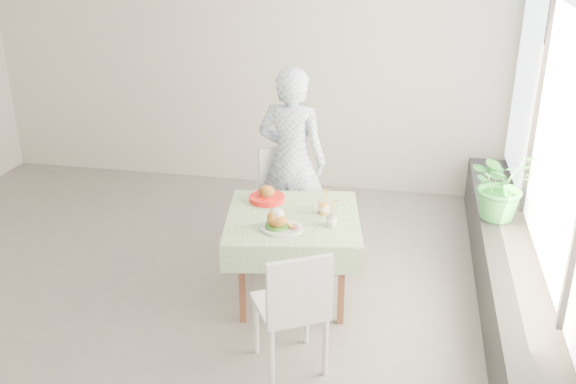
% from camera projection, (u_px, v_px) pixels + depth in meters
% --- Properties ---
extents(floor, '(6.00, 6.00, 0.00)m').
position_uv_depth(floor, '(171.00, 283.00, 5.58)').
color(floor, slate).
rests_on(floor, ground).
extents(wall_back, '(6.00, 0.02, 2.80)m').
position_uv_depth(wall_back, '(242.00, 65.00, 7.29)').
color(wall_back, beige).
rests_on(wall_back, ground).
extents(wall_right, '(0.02, 5.00, 2.80)m').
position_uv_depth(wall_right, '(562.00, 154.00, 4.49)').
color(wall_right, beige).
rests_on(wall_right, ground).
extents(window_pane, '(0.01, 4.80, 2.18)m').
position_uv_depth(window_pane, '(563.00, 120.00, 4.40)').
color(window_pane, '#D1E0F9').
rests_on(window_pane, ground).
extents(window_ledge, '(0.40, 4.80, 0.50)m').
position_uv_depth(window_ledge, '(510.00, 293.00, 4.97)').
color(window_ledge, black).
rests_on(window_ledge, ground).
extents(cafe_table, '(1.20, 1.20, 0.74)m').
position_uv_depth(cafe_table, '(293.00, 247.00, 5.21)').
color(cafe_table, brown).
rests_on(cafe_table, ground).
extents(chair_far, '(0.64, 0.64, 0.97)m').
position_uv_depth(chair_far, '(289.00, 219.00, 6.08)').
color(chair_far, white).
rests_on(chair_far, ground).
extents(chair_near, '(0.61, 0.61, 0.95)m').
position_uv_depth(chair_near, '(291.00, 330.00, 4.44)').
color(chair_near, white).
rests_on(chair_near, ground).
extents(diner, '(0.68, 0.49, 1.76)m').
position_uv_depth(diner, '(292.00, 161.00, 5.87)').
color(diner, '#82A4D0').
rests_on(diner, ground).
extents(main_dish, '(0.33, 0.33, 0.17)m').
position_uv_depth(main_dish, '(279.00, 223.00, 4.86)').
color(main_dish, white).
rests_on(main_dish, cafe_table).
extents(juice_cup_orange, '(0.09, 0.09, 0.26)m').
position_uv_depth(juice_cup_orange, '(324.00, 207.00, 5.12)').
color(juice_cup_orange, white).
rests_on(juice_cup_orange, cafe_table).
extents(juice_cup_lemonade, '(0.09, 0.09, 0.26)m').
position_uv_depth(juice_cup_lemonade, '(332.00, 219.00, 4.91)').
color(juice_cup_lemonade, white).
rests_on(juice_cup_lemonade, cafe_table).
extents(second_dish, '(0.30, 0.30, 0.14)m').
position_uv_depth(second_dish, '(267.00, 196.00, 5.36)').
color(second_dish, red).
rests_on(second_dish, cafe_table).
extents(potted_plant, '(0.76, 0.74, 0.65)m').
position_uv_depth(potted_plant, '(502.00, 183.00, 5.52)').
color(potted_plant, '#2C8631').
rests_on(potted_plant, window_ledge).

